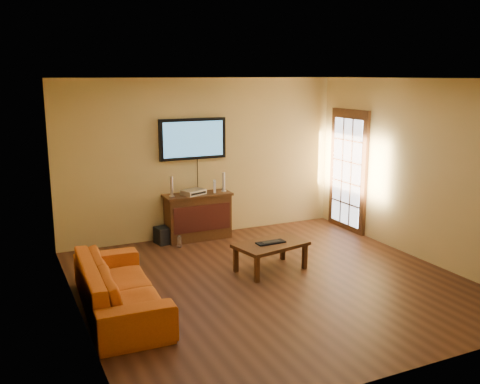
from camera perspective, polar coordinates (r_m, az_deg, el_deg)
ground_plane at (r=7.34m, az=3.40°, el=-9.57°), size 5.00×5.00×0.00m
room_walls at (r=7.44m, az=1.26°, el=4.23°), size 5.00×5.00×5.00m
french_door at (r=9.73m, az=11.45°, el=2.11°), size 0.07×1.02×2.22m
media_console at (r=9.11m, az=-4.51°, el=-2.59°), size 1.15×0.44×0.79m
television at (r=9.03m, az=-5.06°, el=5.66°), size 1.17×0.08×0.69m
coffee_table at (r=7.65m, az=3.29°, el=-5.84°), size 1.10×0.79×0.41m
sofa at (r=6.50m, az=-12.76°, el=-8.92°), size 0.71×2.14×0.83m
speaker_left at (r=8.82m, az=-7.31°, el=0.49°), size 0.09×0.09×0.34m
speaker_right at (r=9.16m, az=-1.75°, el=1.01°), size 0.09×0.09×0.33m
av_receiver at (r=8.96m, az=-5.01°, el=-0.01°), size 0.44×0.38×0.08m
game_console at (r=9.10m, az=-2.72°, el=0.60°), size 0.09×0.15×0.20m
subwoofer at (r=8.99m, az=-8.07°, el=-4.58°), size 0.32×0.32×0.28m
bottle at (r=8.76m, az=-6.48°, el=-5.27°), size 0.07×0.07×0.21m
keyboard at (r=7.63m, az=3.30°, el=-5.38°), size 0.42×0.17×0.03m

